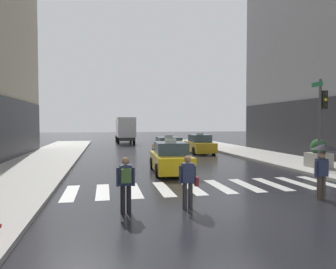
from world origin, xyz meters
name	(u,v)px	position (x,y,z in m)	size (l,w,h in m)	color
ground_plane	(237,207)	(0.00, 0.00, 0.00)	(160.00, 160.00, 0.00)	black
crosswalk_markings	(206,187)	(0.00, 3.00, 0.00)	(11.30, 2.80, 0.01)	silver
traffic_light_pole	(322,112)	(7.06, 5.08, 3.26)	(0.44, 0.84, 4.80)	#47474C
taxi_lead	(170,159)	(-0.64, 7.07, 0.72)	(2.11, 4.62, 1.80)	yellow
taxi_second	(168,149)	(0.47, 12.91, 0.72)	(1.97, 4.56, 1.80)	gold
taxi_third	(200,145)	(4.10, 16.77, 0.72)	(2.01, 4.58, 1.80)	gold
box_truck	(125,129)	(-1.48, 31.56, 1.85)	(2.33, 7.56, 3.35)	#2D2D2D
pedestrian_with_umbrella	(324,156)	(3.32, 0.24, 1.52)	(0.96, 0.96, 1.94)	#473D33
pedestrian_with_backpack	(126,180)	(-3.51, 0.01, 0.97)	(0.55, 0.43, 1.65)	black
pedestrian_with_handbag	(188,179)	(-1.59, 0.08, 0.93)	(0.60, 0.24, 1.65)	#333338
planter_near_corner	(318,154)	(7.76, 6.13, 0.87)	(1.10, 1.10, 1.60)	#A8A399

